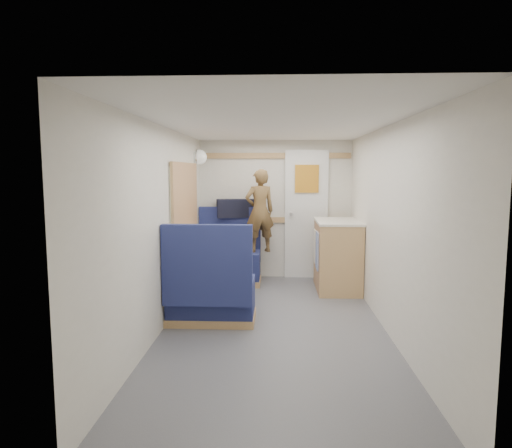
{
  "coord_description": "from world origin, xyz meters",
  "views": [
    {
      "loc": [
        0.03,
        -4.4,
        1.56
      ],
      "look_at": [
        -0.22,
        0.9,
        0.94
      ],
      "focal_mm": 32.0,
      "sensor_mm": 36.0,
      "label": 1
    }
  ],
  "objects_px": {
    "bench_near": "(211,295)",
    "dome_light": "(199,157)",
    "bread_loaf": "(242,233)",
    "dinette_table": "(221,254)",
    "bench_far": "(229,261)",
    "tumbler_left": "(203,239)",
    "beer_glass": "(241,235)",
    "tray": "(236,242)",
    "tumbler_right": "(229,237)",
    "duffel_bag": "(236,208)",
    "wine_glass": "(211,232)",
    "cheese_block": "(232,241)",
    "tumbler_mid": "(222,233)",
    "person": "(260,211)",
    "orange_fruit": "(224,239)",
    "galley_counter": "(337,255)",
    "salt_grinder": "(223,238)",
    "pepper_grinder": "(230,236)"
  },
  "relations": [
    {
      "from": "tumbler_left",
      "to": "person",
      "type": "bearing_deg",
      "value": 59.01
    },
    {
      "from": "person",
      "to": "tumbler_left",
      "type": "bearing_deg",
      "value": 38.08
    },
    {
      "from": "pepper_grinder",
      "to": "bread_loaf",
      "type": "height_order",
      "value": "bread_loaf"
    },
    {
      "from": "tumbler_left",
      "to": "tumbler_mid",
      "type": "bearing_deg",
      "value": 75.09
    },
    {
      "from": "bench_far",
      "to": "tumbler_mid",
      "type": "height_order",
      "value": "bench_far"
    },
    {
      "from": "person",
      "to": "orange_fruit",
      "type": "distance_m",
      "value": 1.09
    },
    {
      "from": "tray",
      "to": "bread_loaf",
      "type": "relative_size",
      "value": 1.46
    },
    {
      "from": "dome_light",
      "to": "bread_loaf",
      "type": "distance_m",
      "value": 1.26
    },
    {
      "from": "duffel_bag",
      "to": "tumbler_left",
      "type": "bearing_deg",
      "value": -113.0
    },
    {
      "from": "person",
      "to": "tumbler_mid",
      "type": "distance_m",
      "value": 0.68
    },
    {
      "from": "duffel_bag",
      "to": "tumbler_right",
      "type": "bearing_deg",
      "value": -100.91
    },
    {
      "from": "bench_near",
      "to": "bread_loaf",
      "type": "bearing_deg",
      "value": 79.42
    },
    {
      "from": "duffel_bag",
      "to": "wine_glass",
      "type": "distance_m",
      "value": 1.26
    },
    {
      "from": "salt_grinder",
      "to": "cheese_block",
      "type": "bearing_deg",
      "value": -55.51
    },
    {
      "from": "person",
      "to": "tumbler_mid",
      "type": "height_order",
      "value": "person"
    },
    {
      "from": "wine_glass",
      "to": "pepper_grinder",
      "type": "height_order",
      "value": "wine_glass"
    },
    {
      "from": "tray",
      "to": "cheese_block",
      "type": "height_order",
      "value": "cheese_block"
    },
    {
      "from": "bench_near",
      "to": "salt_grinder",
      "type": "height_order",
      "value": "bench_near"
    },
    {
      "from": "person",
      "to": "salt_grinder",
      "type": "distance_m",
      "value": 0.96
    },
    {
      "from": "bench_near",
      "to": "tumbler_left",
      "type": "distance_m",
      "value": 0.82
    },
    {
      "from": "dome_light",
      "to": "duffel_bag",
      "type": "distance_m",
      "value": 0.9
    },
    {
      "from": "bench_far",
      "to": "bread_loaf",
      "type": "relative_size",
      "value": 4.15
    },
    {
      "from": "bread_loaf",
      "to": "tumbler_left",
      "type": "bearing_deg",
      "value": -125.93
    },
    {
      "from": "tray",
      "to": "bread_loaf",
      "type": "distance_m",
      "value": 0.48
    },
    {
      "from": "dinette_table",
      "to": "bench_near",
      "type": "height_order",
      "value": "bench_near"
    },
    {
      "from": "orange_fruit",
      "to": "dome_light",
      "type": "bearing_deg",
      "value": 113.74
    },
    {
      "from": "dinette_table",
      "to": "beer_glass",
      "type": "height_order",
      "value": "beer_glass"
    },
    {
      "from": "dinette_table",
      "to": "salt_grinder",
      "type": "distance_m",
      "value": 0.21
    },
    {
      "from": "tumbler_right",
      "to": "dinette_table",
      "type": "bearing_deg",
      "value": 163.23
    },
    {
      "from": "bench_far",
      "to": "bench_near",
      "type": "xyz_separation_m",
      "value": [
        0.0,
        -1.73,
        0.0
      ]
    },
    {
      "from": "beer_glass",
      "to": "tumbler_right",
      "type": "bearing_deg",
      "value": -115.55
    },
    {
      "from": "galley_counter",
      "to": "cheese_block",
      "type": "relative_size",
      "value": 8.49
    },
    {
      "from": "tumbler_left",
      "to": "beer_glass",
      "type": "distance_m",
      "value": 0.61
    },
    {
      "from": "bench_far",
      "to": "duffel_bag",
      "type": "distance_m",
      "value": 0.78
    },
    {
      "from": "tray",
      "to": "cheese_block",
      "type": "distance_m",
      "value": 0.08
    },
    {
      "from": "galley_counter",
      "to": "pepper_grinder",
      "type": "bearing_deg",
      "value": -162.79
    },
    {
      "from": "bench_far",
      "to": "dome_light",
      "type": "bearing_deg",
      "value": -177.88
    },
    {
      "from": "galley_counter",
      "to": "tumbler_mid",
      "type": "xyz_separation_m",
      "value": [
        -1.49,
        -0.17,
        0.3
      ]
    },
    {
      "from": "galley_counter",
      "to": "wine_glass",
      "type": "distance_m",
      "value": 1.75
    },
    {
      "from": "cheese_block",
      "to": "tumbler_mid",
      "type": "xyz_separation_m",
      "value": [
        -0.18,
        0.57,
        0.01
      ]
    },
    {
      "from": "cheese_block",
      "to": "tumbler_mid",
      "type": "bearing_deg",
      "value": 106.98
    },
    {
      "from": "orange_fruit",
      "to": "wine_glass",
      "type": "height_order",
      "value": "wine_glass"
    },
    {
      "from": "tumbler_mid",
      "to": "tray",
      "type": "bearing_deg",
      "value": -67.11
    },
    {
      "from": "bench_near",
      "to": "dome_light",
      "type": "distance_m",
      "value": 2.28
    },
    {
      "from": "wine_glass",
      "to": "tumbler_mid",
      "type": "relative_size",
      "value": 1.67
    },
    {
      "from": "dinette_table",
      "to": "galley_counter",
      "type": "height_order",
      "value": "galley_counter"
    },
    {
      "from": "duffel_bag",
      "to": "tumbler_mid",
      "type": "height_order",
      "value": "duffel_bag"
    },
    {
      "from": "tumbler_right",
      "to": "beer_glass",
      "type": "bearing_deg",
      "value": 64.45
    },
    {
      "from": "tray",
      "to": "orange_fruit",
      "type": "distance_m",
      "value": 0.14
    },
    {
      "from": "pepper_grinder",
      "to": "salt_grinder",
      "type": "height_order",
      "value": "pepper_grinder"
    }
  ]
}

